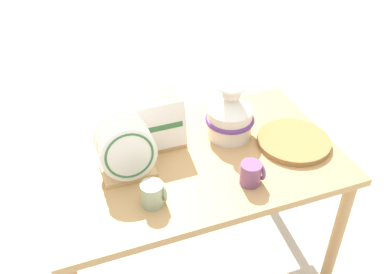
# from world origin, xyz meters

# --- Properties ---
(ground_plane) EXTENTS (14.00, 14.00, 0.00)m
(ground_plane) POSITION_xyz_m (0.00, 0.00, 0.00)
(ground_plane) COLOR beige
(display_table) EXTENTS (1.29, 0.79, 0.72)m
(display_table) POSITION_xyz_m (0.00, 0.00, 0.63)
(display_table) COLOR tan
(display_table) RESTS_ON ground_plane
(ceramic_vase) EXTENTS (0.22, 0.22, 0.27)m
(ceramic_vase) POSITION_xyz_m (0.22, 0.09, 0.83)
(ceramic_vase) COLOR white
(ceramic_vase) RESTS_ON display_table
(dish_rack_round_plates) EXTENTS (0.23, 0.18, 0.25)m
(dish_rack_round_plates) POSITION_xyz_m (-0.28, -0.00, 0.82)
(dish_rack_round_plates) COLOR tan
(dish_rack_round_plates) RESTS_ON display_table
(dish_rack_square_plates) EXTENTS (0.22, 0.18, 0.23)m
(dish_rack_square_plates) POSITION_xyz_m (-0.10, 0.15, 0.80)
(dish_rack_square_plates) COLOR tan
(dish_rack_square_plates) RESTS_ON display_table
(wicker_charger_stack) EXTENTS (0.33, 0.33, 0.03)m
(wicker_charger_stack) POSITION_xyz_m (0.46, -0.07, 0.73)
(wicker_charger_stack) COLOR olive
(wicker_charger_stack) RESTS_ON display_table
(mug_plum_glaze) EXTENTS (0.09, 0.09, 0.10)m
(mug_plum_glaze) POSITION_xyz_m (0.17, -0.23, 0.77)
(mug_plum_glaze) COLOR #7A4770
(mug_plum_glaze) RESTS_ON display_table
(mug_sage_glaze) EXTENTS (0.09, 0.09, 0.10)m
(mug_sage_glaze) POSITION_xyz_m (-0.23, -0.21, 0.77)
(mug_sage_glaze) COLOR #9EB28E
(mug_sage_glaze) RESTS_ON display_table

